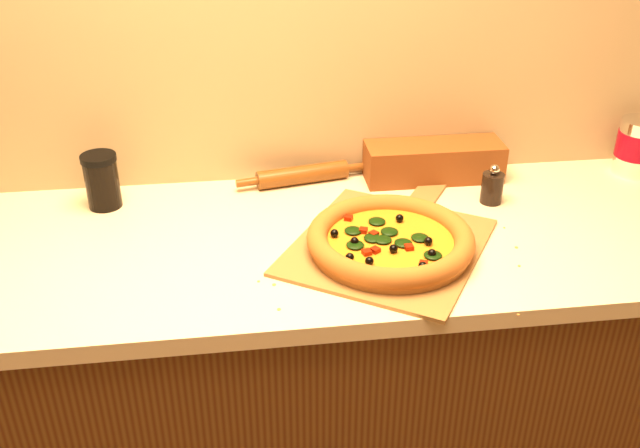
{
  "coord_description": "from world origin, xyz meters",
  "views": [
    {
      "loc": [
        -0.08,
        0.02,
        1.73
      ],
      "look_at": [
        0.1,
        1.38,
        0.96
      ],
      "focal_mm": 40.0,
      "sensor_mm": 36.0,
      "label": 1
    }
  ],
  "objects_px": {
    "pepper_grinder": "(492,187)",
    "rolling_pin": "(302,175)",
    "pizza": "(390,240)",
    "pizza_peel": "(390,243)",
    "coffee_canister": "(637,146)",
    "dark_jar": "(102,181)"
  },
  "relations": [
    {
      "from": "pizza",
      "to": "pizza_peel",
      "type": "bearing_deg",
      "value": 74.85
    },
    {
      "from": "pizza",
      "to": "pepper_grinder",
      "type": "relative_size",
      "value": 3.59
    },
    {
      "from": "pizza_peel",
      "to": "pepper_grinder",
      "type": "height_order",
      "value": "pepper_grinder"
    },
    {
      "from": "rolling_pin",
      "to": "pizza_peel",
      "type": "bearing_deg",
      "value": -64.47
    },
    {
      "from": "pizza_peel",
      "to": "pepper_grinder",
      "type": "bearing_deg",
      "value": 62.7
    },
    {
      "from": "pizza",
      "to": "pepper_grinder",
      "type": "distance_m",
      "value": 0.37
    },
    {
      "from": "pizza",
      "to": "coffee_canister",
      "type": "height_order",
      "value": "coffee_canister"
    },
    {
      "from": "coffee_canister",
      "to": "dark_jar",
      "type": "height_order",
      "value": "coffee_canister"
    },
    {
      "from": "pizza_peel",
      "to": "pepper_grinder",
      "type": "distance_m",
      "value": 0.34
    },
    {
      "from": "pizza_peel",
      "to": "dark_jar",
      "type": "bearing_deg",
      "value": -170.06
    },
    {
      "from": "pizza",
      "to": "coffee_canister",
      "type": "relative_size",
      "value": 2.45
    },
    {
      "from": "pepper_grinder",
      "to": "rolling_pin",
      "type": "bearing_deg",
      "value": 159.67
    },
    {
      "from": "pizza",
      "to": "pepper_grinder",
      "type": "xyz_separation_m",
      "value": [
        0.3,
        0.21,
        0.01
      ]
    },
    {
      "from": "pizza_peel",
      "to": "pizza",
      "type": "height_order",
      "value": "pizza"
    },
    {
      "from": "pizza_peel",
      "to": "coffee_canister",
      "type": "bearing_deg",
      "value": 54.07
    },
    {
      "from": "pizza_peel",
      "to": "rolling_pin",
      "type": "xyz_separation_m",
      "value": [
        -0.16,
        0.34,
        0.02
      ]
    },
    {
      "from": "pizza_peel",
      "to": "dark_jar",
      "type": "xyz_separation_m",
      "value": [
        -0.66,
        0.27,
        0.07
      ]
    },
    {
      "from": "pizza_peel",
      "to": "coffee_canister",
      "type": "xyz_separation_m",
      "value": [
        0.74,
        0.29,
        0.07
      ]
    },
    {
      "from": "pepper_grinder",
      "to": "rolling_pin",
      "type": "distance_m",
      "value": 0.49
    },
    {
      "from": "pizza_peel",
      "to": "coffee_canister",
      "type": "height_order",
      "value": "coffee_canister"
    },
    {
      "from": "rolling_pin",
      "to": "coffee_canister",
      "type": "height_order",
      "value": "coffee_canister"
    },
    {
      "from": "pepper_grinder",
      "to": "pizza",
      "type": "bearing_deg",
      "value": -145.81
    }
  ]
}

